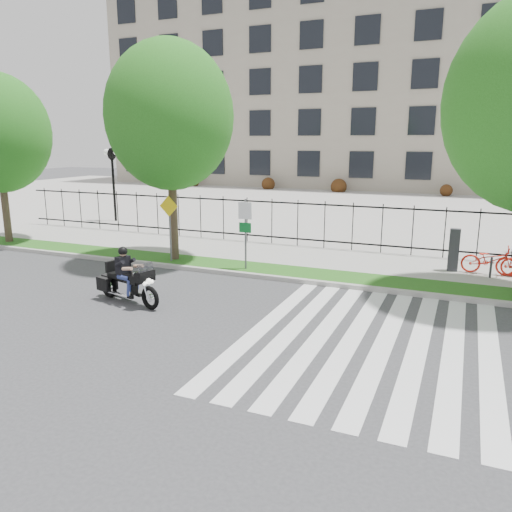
% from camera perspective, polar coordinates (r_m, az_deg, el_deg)
% --- Properties ---
extents(ground, '(120.00, 120.00, 0.00)m').
position_cam_1_polar(ground, '(13.84, -7.49, -6.61)').
color(ground, '#363538').
rests_on(ground, ground).
extents(curb, '(60.00, 0.20, 0.15)m').
position_cam_1_polar(curb, '(17.30, -0.62, -2.21)').
color(curb, '#A09D96').
rests_on(curb, ground).
extents(grass_verge, '(60.00, 1.50, 0.15)m').
position_cam_1_polar(grass_verge, '(18.05, 0.46, -1.56)').
color(grass_verge, '#1D4A12').
rests_on(grass_verge, ground).
extents(sidewalk, '(60.00, 3.50, 0.15)m').
position_cam_1_polar(sidewalk, '(20.32, 3.17, 0.08)').
color(sidewalk, '#A8A49D').
rests_on(sidewalk, ground).
extents(plaza, '(80.00, 34.00, 0.10)m').
position_cam_1_polar(plaza, '(37.08, 12.50, 5.64)').
color(plaza, '#A8A49D').
rests_on(plaza, ground).
extents(crosswalk_stripes, '(5.70, 8.00, 0.01)m').
position_cam_1_polar(crosswalk_stripes, '(12.25, 12.66, -9.46)').
color(crosswalk_stripes, silver).
rests_on(crosswalk_stripes, ground).
extents(iron_fence, '(30.00, 0.06, 2.00)m').
position_cam_1_polar(iron_fence, '(21.74, 4.78, 3.79)').
color(iron_fence, black).
rests_on(iron_fence, sidewalk).
extents(office_building, '(60.00, 21.90, 20.15)m').
position_cam_1_polar(office_building, '(56.75, 16.99, 17.89)').
color(office_building, gray).
rests_on(office_building, ground).
extents(lamp_post_left, '(1.06, 0.70, 4.25)m').
position_cam_1_polar(lamp_post_left, '(29.82, -16.08, 9.81)').
color(lamp_post_left, black).
rests_on(lamp_post_left, ground).
extents(street_tree_1, '(4.71, 4.71, 8.07)m').
position_cam_1_polar(street_tree_1, '(19.16, -9.84, 15.47)').
color(street_tree_1, '#3C2A21').
rests_on(street_tree_1, grass_verge).
extents(sign_pole_regulatory, '(0.50, 0.09, 2.50)m').
position_cam_1_polar(sign_pole_regulatory, '(17.53, -1.23, 3.56)').
color(sign_pole_regulatory, '#59595B').
rests_on(sign_pole_regulatory, grass_verge).
extents(sign_pole_warning, '(0.78, 0.09, 2.49)m').
position_cam_1_polar(sign_pole_warning, '(19.02, -9.85, 4.12)').
color(sign_pole_warning, '#59595B').
rests_on(sign_pole_warning, grass_verge).
extents(motorcycle_rider, '(2.53, 1.13, 2.00)m').
position_cam_1_polar(motorcycle_rider, '(14.94, -14.45, -2.76)').
color(motorcycle_rider, black).
rests_on(motorcycle_rider, ground).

